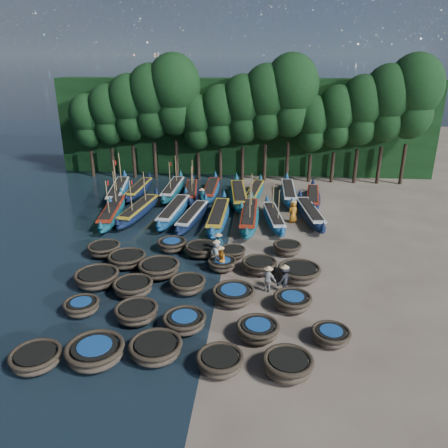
# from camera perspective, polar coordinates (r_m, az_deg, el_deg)

# --- Properties ---
(ground) EXTENTS (120.00, 120.00, 0.00)m
(ground) POSITION_cam_1_polar(r_m,az_deg,el_deg) (27.40, -0.10, -5.37)
(ground) COLOR gray
(ground) RESTS_ON ground
(foliage_wall) EXTENTS (40.00, 3.00, 10.00)m
(foliage_wall) POSITION_cam_1_polar(r_m,az_deg,el_deg) (48.50, 2.58, 12.58)
(foliage_wall) COLOR black
(foliage_wall) RESTS_ON ground
(coracle_0) EXTENTS (2.46, 2.46, 0.72)m
(coracle_0) POSITION_cam_1_polar(r_m,az_deg,el_deg) (20.66, -23.35, -15.79)
(coracle_0) COLOR #4D4030
(coracle_0) RESTS_ON ground
(coracle_1) EXTENTS (3.08, 3.08, 0.84)m
(coracle_1) POSITION_cam_1_polar(r_m,az_deg,el_deg) (20.06, -16.47, -15.75)
(coracle_1) COLOR #4D4030
(coracle_1) RESTS_ON ground
(coracle_2) EXTENTS (2.80, 2.80, 0.77)m
(coracle_2) POSITION_cam_1_polar(r_m,az_deg,el_deg) (19.79, -8.90, -15.77)
(coracle_2) COLOR #4D4030
(coracle_2) RESTS_ON ground
(coracle_3) EXTENTS (2.01, 2.01, 0.76)m
(coracle_3) POSITION_cam_1_polar(r_m,az_deg,el_deg) (18.90, -0.52, -17.52)
(coracle_3) COLOR #4D4030
(coracle_3) RESTS_ON ground
(coracle_4) EXTENTS (2.35, 2.35, 0.85)m
(coracle_4) POSITION_cam_1_polar(r_m,az_deg,el_deg) (18.82, 8.35, -17.77)
(coracle_4) COLOR #4D4030
(coracle_4) RESTS_ON ground
(coracle_5) EXTENTS (1.82, 1.82, 0.70)m
(coracle_5) POSITION_cam_1_polar(r_m,az_deg,el_deg) (23.54, -18.10, -10.20)
(coracle_5) COLOR #4D4030
(coracle_5) RESTS_ON ground
(coracle_6) EXTENTS (2.58, 2.58, 0.79)m
(coracle_6) POSITION_cam_1_polar(r_m,az_deg,el_deg) (22.27, -11.36, -11.28)
(coracle_6) COLOR #4D4030
(coracle_6) RESTS_ON ground
(coracle_7) EXTENTS (2.39, 2.39, 0.74)m
(coracle_7) POSITION_cam_1_polar(r_m,az_deg,el_deg) (21.34, -5.18, -12.55)
(coracle_7) COLOR #4D4030
(coracle_7) RESTS_ON ground
(coracle_8) EXTENTS (2.04, 2.04, 0.78)m
(coracle_8) POSITION_cam_1_polar(r_m,az_deg,el_deg) (20.70, 4.43, -13.63)
(coracle_8) COLOR #4D4030
(coracle_8) RESTS_ON ground
(coracle_9) EXTENTS (2.03, 2.03, 0.66)m
(coracle_9) POSITION_cam_1_polar(r_m,az_deg,el_deg) (21.01, 13.78, -13.93)
(coracle_9) COLOR #4D4030
(coracle_9) RESTS_ON ground
(coracle_10) EXTENTS (2.63, 2.63, 0.83)m
(coracle_10) POSITION_cam_1_polar(r_m,az_deg,el_deg) (25.92, -16.28, -6.76)
(coracle_10) COLOR #4D4030
(coracle_10) RESTS_ON ground
(coracle_11) EXTENTS (2.23, 2.23, 0.79)m
(coracle_11) POSITION_cam_1_polar(r_m,az_deg,el_deg) (24.53, -11.79, -8.06)
(coracle_11) COLOR #4D4030
(coracle_11) RESTS_ON ground
(coracle_12) EXTENTS (2.02, 2.02, 0.78)m
(coracle_12) POSITION_cam_1_polar(r_m,az_deg,el_deg) (24.36, -4.78, -7.88)
(coracle_12) COLOR #4D4030
(coracle_12) RESTS_ON ground
(coracle_13) EXTENTS (2.79, 2.79, 0.77)m
(coracle_13) POSITION_cam_1_polar(r_m,az_deg,el_deg) (23.36, 1.24, -9.18)
(coracle_13) COLOR #4D4030
(coracle_13) RESTS_ON ground
(coracle_14) EXTENTS (2.02, 2.02, 0.77)m
(coracle_14) POSITION_cam_1_polar(r_m,az_deg,el_deg) (23.03, 8.92, -9.94)
(coracle_14) COLOR #4D4030
(coracle_14) RESTS_ON ground
(coracle_15) EXTENTS (2.42, 2.42, 0.79)m
(coracle_15) POSITION_cam_1_polar(r_m,az_deg,el_deg) (27.76, -12.56, -4.51)
(coracle_15) COLOR #4D4030
(coracle_15) RESTS_ON ground
(coracle_16) EXTENTS (2.77, 2.77, 0.85)m
(coracle_16) POSITION_cam_1_polar(r_m,az_deg,el_deg) (26.20, -8.47, -5.76)
(coracle_16) COLOR #4D4030
(coracle_16) RESTS_ON ground
(coracle_17) EXTENTS (1.79, 1.79, 0.68)m
(coracle_17) POSITION_cam_1_polar(r_m,az_deg,el_deg) (26.63, -0.26, -5.24)
(coracle_17) COLOR #4D4030
(coracle_17) RESTS_ON ground
(coracle_18) EXTENTS (2.46, 2.46, 0.78)m
(coracle_18) POSITION_cam_1_polar(r_m,az_deg,el_deg) (26.43, 4.64, -5.42)
(coracle_18) COLOR #4D4030
(coracle_18) RESTS_ON ground
(coracle_19) EXTENTS (2.58, 2.58, 0.82)m
(coracle_19) POSITION_cam_1_polar(r_m,az_deg,el_deg) (25.87, 9.78, -6.24)
(coracle_19) COLOR #4D4030
(coracle_19) RESTS_ON ground
(coracle_20) EXTENTS (2.53, 2.53, 0.78)m
(coracle_20) POSITION_cam_1_polar(r_m,az_deg,el_deg) (29.54, -15.38, -3.18)
(coracle_20) COLOR #4D4030
(coracle_20) RESTS_ON ground
(coracle_21) EXTENTS (1.99, 1.99, 0.74)m
(coracle_21) POSITION_cam_1_polar(r_m,az_deg,el_deg) (29.38, -6.82, -2.70)
(coracle_21) COLOR #4D4030
(coracle_21) RESTS_ON ground
(coracle_22) EXTENTS (2.42, 2.42, 0.77)m
(coracle_22) POSITION_cam_1_polar(r_m,az_deg,el_deg) (28.49, -2.97, -3.33)
(coracle_22) COLOR #4D4030
(coracle_22) RESTS_ON ground
(coracle_23) EXTENTS (1.77, 1.77, 0.64)m
(coracle_23) POSITION_cam_1_polar(r_m,az_deg,el_deg) (28.22, 1.11, -3.72)
(coracle_23) COLOR #4D4030
(coracle_23) RESTS_ON ground
(coracle_24) EXTENTS (1.98, 1.98, 0.76)m
(coracle_24) POSITION_cam_1_polar(r_m,az_deg,el_deg) (28.97, 8.26, -3.11)
(coracle_24) COLOR #4D4030
(coracle_24) RESTS_ON ground
(long_boat_1) EXTENTS (2.60, 8.44, 3.62)m
(long_boat_1) POSITION_cam_1_polar(r_m,az_deg,el_deg) (35.80, -14.39, 1.47)
(long_boat_1) COLOR navy
(long_boat_1) RESTS_ON ground
(long_boat_2) EXTENTS (2.43, 8.10, 3.47)m
(long_boat_2) POSITION_cam_1_polar(r_m,az_deg,el_deg) (35.88, -11.05, 1.76)
(long_boat_2) COLOR black
(long_boat_2) RESTS_ON ground
(long_boat_3) EXTENTS (2.06, 8.41, 1.48)m
(long_boat_3) POSITION_cam_1_polar(r_m,az_deg,el_deg) (35.20, -6.58, 1.66)
(long_boat_3) COLOR navy
(long_boat_3) RESTS_ON ground
(long_boat_4) EXTENTS (2.32, 7.66, 1.36)m
(long_boat_4) POSITION_cam_1_polar(r_m,az_deg,el_deg) (34.06, -4.13, 0.99)
(long_boat_4) COLOR black
(long_boat_4) RESTS_ON ground
(long_boat_5) EXTENTS (1.61, 8.76, 1.54)m
(long_boat_5) POSITION_cam_1_polar(r_m,az_deg,el_deg) (33.77, -0.74, 0.98)
(long_boat_5) COLOR navy
(long_boat_5) RESTS_ON ground
(long_boat_6) EXTENTS (1.58, 8.73, 3.71)m
(long_boat_6) POSITION_cam_1_polar(r_m,az_deg,el_deg) (33.77, 3.28, 0.95)
(long_boat_6) COLOR navy
(long_boat_6) RESTS_ON ground
(long_boat_7) EXTENTS (2.35, 7.32, 3.14)m
(long_boat_7) POSITION_cam_1_polar(r_m,az_deg,el_deg) (33.95, 6.50, 0.80)
(long_boat_7) COLOR navy
(long_boat_7) RESTS_ON ground
(long_boat_8) EXTENTS (2.53, 8.00, 1.42)m
(long_boat_8) POSITION_cam_1_polar(r_m,az_deg,el_deg) (35.19, 11.17, 1.34)
(long_boat_8) COLOR black
(long_boat_8) RESTS_ON ground
(long_boat_9) EXTENTS (3.05, 8.99, 3.87)m
(long_boat_9) POSITION_cam_1_polar(r_m,az_deg,el_deg) (41.17, -13.62, 4.17)
(long_boat_9) COLOR navy
(long_boat_9) RESTS_ON ground
(long_boat_10) EXTENTS (1.53, 7.58, 1.33)m
(long_boat_10) POSITION_cam_1_polar(r_m,az_deg,el_deg) (41.77, -11.03, 4.47)
(long_boat_10) COLOR black
(long_boat_10) RESTS_ON ground
(long_boat_11) EXTENTS (1.47, 8.26, 3.51)m
(long_boat_11) POSITION_cam_1_polar(r_m,az_deg,el_deg) (41.08, -6.69, 4.51)
(long_boat_11) COLOR navy
(long_boat_11) RESTS_ON ground
(long_boat_12) EXTENTS (2.29, 7.55, 3.23)m
(long_boat_12) POSITION_cam_1_polar(r_m,az_deg,el_deg) (40.35, -4.26, 4.23)
(long_boat_12) COLOR black
(long_boat_12) RESTS_ON ground
(long_boat_13) EXTENTS (1.44, 8.03, 1.41)m
(long_boat_13) POSITION_cam_1_polar(r_m,az_deg,el_deg) (40.71, -1.69, 4.46)
(long_boat_13) COLOR navy
(long_boat_13) RESTS_ON ground
(long_boat_14) EXTENTS (2.57, 9.06, 1.60)m
(long_boat_14) POSITION_cam_1_polar(r_m,az_deg,el_deg) (38.85, 1.93, 3.75)
(long_boat_14) COLOR navy
(long_boat_14) RESTS_ON ground
(long_boat_15) EXTENTS (2.22, 7.40, 1.31)m
(long_boat_15) POSITION_cam_1_polar(r_m,az_deg,el_deg) (40.39, 4.05, 4.23)
(long_boat_15) COLOR navy
(long_boat_15) RESTS_ON ground
(long_boat_16) EXTENTS (1.55, 8.41, 1.48)m
(long_boat_16) POSITION_cam_1_polar(r_m,az_deg,el_deg) (40.23, 8.44, 4.07)
(long_boat_16) COLOR navy
(long_boat_16) RESTS_ON ground
(long_boat_17) EXTENTS (2.03, 7.62, 1.35)m
(long_boat_17) POSITION_cam_1_polar(r_m,az_deg,el_deg) (39.32, 11.53, 3.39)
(long_boat_17) COLOR black
(long_boat_17) RESTS_ON ground
(fisherman_0) EXTENTS (0.78, 0.53, 1.74)m
(fisherman_0) POSITION_cam_1_polar(r_m,az_deg,el_deg) (27.22, -0.98, -3.60)
(fisherman_0) COLOR silver
(fisherman_0) RESTS_ON ground
(fisherman_1) EXTENTS (0.64, 0.52, 1.95)m
(fisherman_1) POSITION_cam_1_polar(r_m,az_deg,el_deg) (27.72, -0.73, -2.83)
(fisherman_1) COLOR #175361
(fisherman_1) RESTS_ON ground
(fisherman_2) EXTENTS (0.66, 0.83, 1.85)m
(fisherman_2) POSITION_cam_1_polar(r_m,az_deg,el_deg) (26.16, -0.52, -4.58)
(fisherman_2) COLOR #C3711A
(fisherman_2) RESTS_ON ground
(fisherman_3) EXTENTS (1.11, 1.15, 1.77)m
(fisherman_3) POSITION_cam_1_polar(r_m,az_deg,el_deg) (24.32, 7.85, -7.03)
(fisherman_3) COLOR black
(fisherman_3) RESTS_ON ground
(fisherman_4) EXTENTS (0.95, 0.65, 1.69)m
(fisherman_4) POSITION_cam_1_polar(r_m,az_deg,el_deg) (24.21, 5.79, -7.09)
(fisherman_4) COLOR silver
(fisherman_4) RESTS_ON ground
(fisherman_5) EXTENTS (0.64, 1.61, 1.90)m
(fisherman_5) POSITION_cam_1_polar(r_m,az_deg,el_deg) (37.18, -2.90, 3.36)
(fisherman_5) COLOR #175361
(fisherman_5) RESTS_ON ground
(fisherman_6) EXTENTS (1.03, 0.96, 1.96)m
(fisherman_6) POSITION_cam_1_polar(r_m,az_deg,el_deg) (34.35, 9.01, 1.69)
(fisherman_6) COLOR #C3711A
(fisherman_6) RESTS_ON ground
(tree_0) EXTENTS (3.68, 3.68, 8.68)m
(tree_0) POSITION_cam_1_polar(r_m,az_deg,el_deg) (48.43, -17.40, 12.81)
(tree_0) COLOR black
(tree_0) RESTS_ON ground
(tree_1) EXTENTS (4.09, 4.09, 9.65)m
(tree_1) POSITION_cam_1_polar(r_m,az_deg,el_deg) (47.53, -14.86, 13.75)
(tree_1) COLOR black
(tree_1) RESTS_ON ground
(tree_2) EXTENTS (4.51, 4.51, 10.63)m
(tree_2) POSITION_cam_1_polar(r_m,az_deg,el_deg) (46.73, -12.19, 14.69)
(tree_2) COLOR black
(tree_2) RESTS_ON ground
(tree_3) EXTENTS (4.92, 4.92, 11.60)m
(tree_3) POSITION_cam_1_polar(r_m,az_deg,el_deg) (46.04, -9.42, 15.63)
(tree_3) COLOR black
(tree_3) RESTS_ON ground
(tree_4) EXTENTS (5.34, 5.34, 12.58)m
(tree_4) POSITION_cam_1_polar(r_m,az_deg,el_deg) (45.46, -6.54, 16.55)
(tree_4) COLOR black
(tree_4) RESTS_ON ground
(tree_5) EXTENTS (3.68, 3.68, 8.68)m
(tree_5) POSITION_cam_1_polar(r_m,az_deg,el_deg) (45.35, -3.48, 13.20)
(tree_5) COLOR black
(tree_5) RESTS_ON ground
(tree_6) EXTENTS (4.09, 4.09, 9.65)m
(tree_6) POSITION_cam_1_polar(r_m,az_deg,el_deg) (44.97, -0.51, 14.04)
(tree_6) COLOR black
(tree_6) RESTS_ON ground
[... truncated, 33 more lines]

